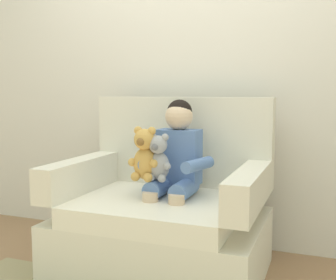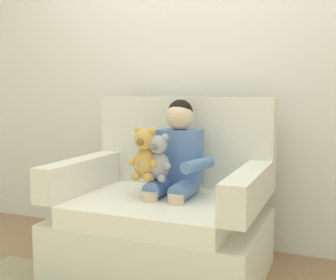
{
  "view_description": "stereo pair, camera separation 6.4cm",
  "coord_description": "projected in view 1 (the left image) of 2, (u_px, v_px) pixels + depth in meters",
  "views": [
    {
      "loc": [
        0.92,
        -2.27,
        1.1
      ],
      "look_at": [
        0.06,
        -0.05,
        0.83
      ],
      "focal_mm": 44.64,
      "sensor_mm": 36.0,
      "label": 1
    },
    {
      "loc": [
        0.98,
        -2.25,
        1.1
      ],
      "look_at": [
        0.06,
        -0.05,
        0.83
      ],
      "focal_mm": 44.64,
      "sensor_mm": 36.0,
      "label": 2
    }
  ],
  "objects": [
    {
      "name": "armchair",
      "position": [
        165.0,
        217.0,
        2.56
      ],
      "size": [
        1.2,
        0.9,
        1.07
      ],
      "color": "silver",
      "rests_on": "ground"
    },
    {
      "name": "plush_grey",
      "position": [
        159.0,
        159.0,
        2.43
      ],
      "size": [
        0.17,
        0.13,
        0.28
      ],
      "rotation": [
        0.0,
        0.0,
        0.33
      ],
      "color": "#9E9EA3",
      "rests_on": "armchair"
    },
    {
      "name": "ground_plane",
      "position": [
        162.0,
        273.0,
        2.56
      ],
      "size": [
        8.0,
        8.0,
        0.0
      ],
      "primitive_type": "plane",
      "color": "#936D4C"
    },
    {
      "name": "back_wall",
      "position": [
        196.0,
        65.0,
        3.03
      ],
      "size": [
        6.0,
        0.1,
        2.6
      ],
      "primitive_type": "cube",
      "color": "silver",
      "rests_on": "ground"
    },
    {
      "name": "plush_honey",
      "position": [
        145.0,
        155.0,
        2.44
      ],
      "size": [
        0.19,
        0.15,
        0.32
      ],
      "rotation": [
        0.0,
        0.0,
        0.33
      ],
      "color": "gold",
      "rests_on": "armchair"
    },
    {
      "name": "seated_child",
      "position": [
        175.0,
        161.0,
        2.52
      ],
      "size": [
        0.45,
        0.39,
        0.82
      ],
      "rotation": [
        0.0,
        0.0,
        -0.1
      ],
      "color": "#597AB7",
      "rests_on": "armchair"
    }
  ]
}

